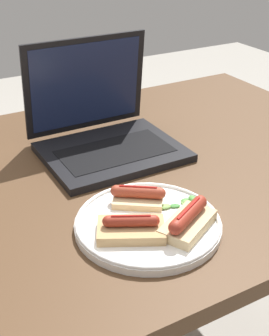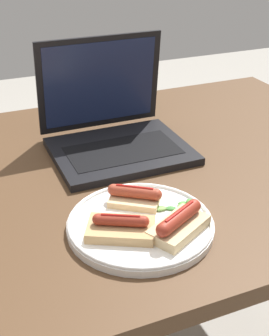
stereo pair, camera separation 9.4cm
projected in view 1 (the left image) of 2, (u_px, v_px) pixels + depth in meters
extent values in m
cube|color=#4C331E|center=(115.00, 176.00, 1.08)|extent=(1.36, 0.89, 0.04)
cylinder|color=#4C331E|center=(212.00, 179.00, 1.77)|extent=(0.05, 0.05, 0.67)
cube|color=black|center=(112.00, 152.00, 1.12)|extent=(0.32, 0.25, 0.02)
cube|color=black|center=(115.00, 151.00, 1.11)|extent=(0.26, 0.14, 0.00)
cube|color=black|center=(86.00, 84.00, 1.17)|extent=(0.32, 0.03, 0.24)
cube|color=#192347|center=(87.00, 85.00, 1.16)|extent=(0.29, 0.02, 0.21)
cylinder|color=white|center=(148.00, 225.00, 0.87)|extent=(0.27, 0.27, 0.01)
torus|color=white|center=(148.00, 221.00, 0.86)|extent=(0.27, 0.27, 0.01)
cube|color=tan|center=(131.00, 230.00, 0.82)|extent=(0.14, 0.12, 0.02)
cylinder|color=maroon|center=(131.00, 221.00, 0.82)|extent=(0.08, 0.06, 0.02)
sphere|color=maroon|center=(154.00, 221.00, 0.82)|extent=(0.02, 0.02, 0.02)
sphere|color=maroon|center=(108.00, 221.00, 0.81)|extent=(0.02, 0.02, 0.02)
cylinder|color=red|center=(131.00, 216.00, 0.81)|extent=(0.06, 0.04, 0.01)
cube|color=#D6B784|center=(188.00, 225.00, 0.84)|extent=(0.13, 0.11, 0.02)
cylinder|color=maroon|center=(188.00, 214.00, 0.83)|extent=(0.10, 0.07, 0.03)
sphere|color=maroon|center=(200.00, 202.00, 0.86)|extent=(0.03, 0.03, 0.03)
sphere|color=maroon|center=(175.00, 228.00, 0.79)|extent=(0.03, 0.03, 0.03)
cylinder|color=red|center=(189.00, 208.00, 0.82)|extent=(0.07, 0.04, 0.01)
cube|color=#D6B784|center=(138.00, 200.00, 0.91)|extent=(0.11, 0.11, 0.01)
cylinder|color=#9E3D28|center=(138.00, 192.00, 0.91)|extent=(0.08, 0.07, 0.02)
sphere|color=#9E3D28|center=(160.00, 193.00, 0.90)|extent=(0.02, 0.02, 0.02)
sphere|color=#9E3D28|center=(116.00, 191.00, 0.91)|extent=(0.02, 0.02, 0.02)
cylinder|color=red|center=(138.00, 187.00, 0.90)|extent=(0.06, 0.05, 0.01)
ellipsoid|color=#4C8E3D|center=(193.00, 199.00, 0.92)|extent=(0.02, 0.03, 0.01)
ellipsoid|color=#709E4C|center=(166.00, 206.00, 0.90)|extent=(0.03, 0.02, 0.01)
ellipsoid|color=#387A33|center=(189.00, 213.00, 0.88)|extent=(0.02, 0.01, 0.00)
ellipsoid|color=#709E4C|center=(184.00, 204.00, 0.91)|extent=(0.01, 0.02, 0.00)
ellipsoid|color=#709E4C|center=(189.00, 209.00, 0.89)|extent=(0.02, 0.03, 0.01)
ellipsoid|color=#709E4C|center=(190.00, 204.00, 0.91)|extent=(0.03, 0.04, 0.01)
ellipsoid|color=#387A33|center=(175.00, 206.00, 0.90)|extent=(0.03, 0.02, 0.00)
ellipsoid|color=#4C8E3D|center=(185.00, 200.00, 0.92)|extent=(0.02, 0.01, 0.00)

